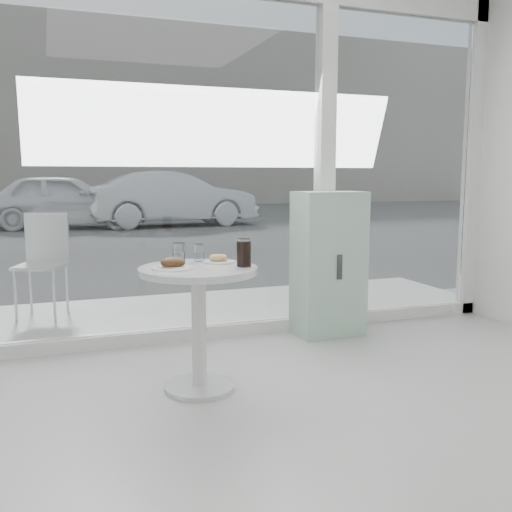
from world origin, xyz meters
name	(u,v)px	position (x,y,z in m)	size (l,w,h in m)	color
storefront	(232,126)	(0.07, 3.00, 1.71)	(5.00, 0.14, 3.00)	white
main_table	(199,303)	(-0.50, 1.90, 0.55)	(0.72, 0.72, 0.77)	silver
patio_deck	(200,311)	(0.00, 3.80, 0.03)	(5.60, 1.60, 0.05)	beige
street	(96,221)	(0.00, 16.00, 0.00)	(40.00, 24.00, 0.00)	#3A3A3A
far_building	(75,113)	(0.00, 25.00, 4.00)	(40.00, 2.00, 8.00)	gray
mint_cabinet	(328,264)	(0.83, 2.77, 0.60)	(0.56, 0.39, 1.19)	#96C0AC
patio_chair	(43,258)	(-1.40, 4.09, 0.58)	(0.51, 0.51, 0.93)	silver
car_white	(66,201)	(-0.89, 13.83, 0.70)	(1.65, 4.10, 1.40)	white
car_silver	(172,199)	(1.78, 13.55, 0.72)	(1.53, 4.38, 1.44)	#AFB1B7
plate_fritter	(173,264)	(-0.65, 1.88, 0.80)	(0.25, 0.25, 0.07)	white
plate_donut	(218,260)	(-0.34, 2.03, 0.79)	(0.20, 0.20, 0.05)	white
water_tumbler_a	(179,255)	(-0.58, 2.07, 0.83)	(0.08, 0.08, 0.13)	white
water_tumbler_b	(199,254)	(-0.43, 2.13, 0.82)	(0.07, 0.07, 0.11)	white
cola_glass	(244,253)	(-0.23, 1.83, 0.85)	(0.09, 0.09, 0.17)	white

